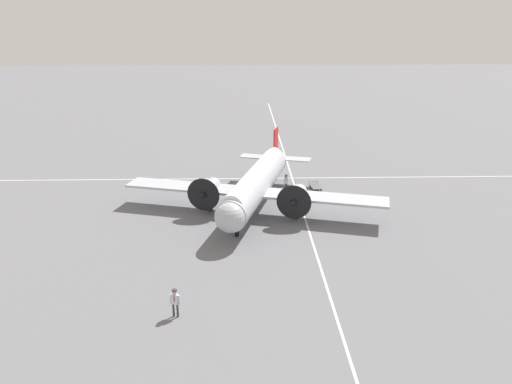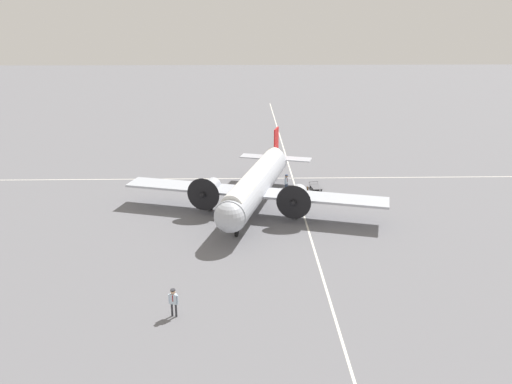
{
  "view_description": "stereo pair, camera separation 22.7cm",
  "coord_description": "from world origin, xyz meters",
  "views": [
    {
      "loc": [
        -42.43,
        1.17,
        16.42
      ],
      "look_at": [
        0.0,
        0.0,
        1.64
      ],
      "focal_mm": 35.0,
      "sensor_mm": 36.0,
      "label": 1
    },
    {
      "loc": [
        -42.43,
        0.95,
        16.42
      ],
      "look_at": [
        0.0,
        0.0,
        1.64
      ],
      "focal_mm": 35.0,
      "sensor_mm": 36.0,
      "label": 2
    }
  ],
  "objects": [
    {
      "name": "suitcase_near_door",
      "position": [
        4.77,
        -5.28,
        0.23
      ],
      "size": [
        0.5,
        0.13,
        0.49
      ],
      "color": "#47331E",
      "rests_on": "ground_plane"
    },
    {
      "name": "ground_plane",
      "position": [
        0.0,
        0.0,
        0.0
      ],
      "size": [
        300.0,
        300.0,
        0.0
      ],
      "primitive_type": "plane",
      "color": "slate"
    },
    {
      "name": "apron_line_northsouth",
      "position": [
        9.24,
        0.0,
        0.0
      ],
      "size": [
        0.16,
        120.0,
        0.01
      ],
      "color": "silver",
      "rests_on": "ground_plane"
    },
    {
      "name": "apron_line_eastwest",
      "position": [
        0.0,
        -4.2,
        0.0
      ],
      "size": [
        120.0,
        0.16,
        0.01
      ],
      "color": "silver",
      "rests_on": "ground_plane"
    },
    {
      "name": "baggage_cart",
      "position": [
        5.42,
        -6.2,
        0.27
      ],
      "size": [
        1.93,
        1.19,
        0.56
      ],
      "rotation": [
        0.0,
        0.0,
        3.28
      ],
      "color": "#56565B",
      "rests_on": "ground_plane"
    },
    {
      "name": "passenger_boarding",
      "position": [
        4.9,
        -3.16,
        1.09
      ],
      "size": [
        0.46,
        0.42,
        1.73
      ],
      "rotation": [
        0.0,
        0.0,
        2.41
      ],
      "color": "navy",
      "rests_on": "ground_plane"
    },
    {
      "name": "airliner_main",
      "position": [
        -0.39,
        0.11,
        2.5
      ],
      "size": [
        18.81,
        23.11,
        5.72
      ],
      "rotation": [
        0.0,
        0.0,
        2.87
      ],
      "color": "#ADB2BC",
      "rests_on": "ground_plane"
    },
    {
      "name": "crew_foreground",
      "position": [
        -17.25,
        5.15,
        1.12
      ],
      "size": [
        0.36,
        0.59,
        1.78
      ],
      "rotation": [
        0.0,
        0.0,
        1.34
      ],
      "color": "#2D2D33",
      "rests_on": "ground_plane"
    }
  ]
}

